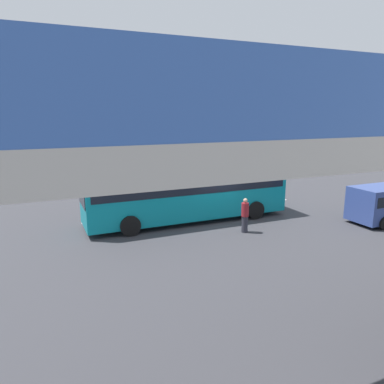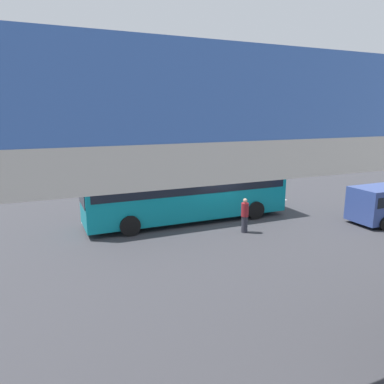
# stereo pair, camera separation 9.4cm
# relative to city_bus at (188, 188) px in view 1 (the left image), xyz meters

# --- Properties ---
(ground) EXTENTS (80.00, 80.00, 0.00)m
(ground) POSITION_rel_city_bus_xyz_m (-1.33, 0.69, -1.88)
(ground) COLOR #38383D
(city_bus) EXTENTS (11.54, 2.85, 3.15)m
(city_bus) POSITION_rel_city_bus_xyz_m (0.00, 0.00, 0.00)
(city_bus) COLOR #0C8493
(city_bus) RESTS_ON ground
(pedestrian) EXTENTS (0.38, 0.38, 1.79)m
(pedestrian) POSITION_rel_city_bus_xyz_m (-1.85, 3.08, -1.00)
(pedestrian) COLOR #2D2D38
(pedestrian) RESTS_ON ground
(traffic_sign) EXTENTS (0.08, 0.60, 2.80)m
(traffic_sign) POSITION_rel_city_bus_xyz_m (0.48, -3.81, 0.01)
(traffic_sign) COLOR slate
(traffic_sign) RESTS_ON ground
(lane_dash_leftmost) EXTENTS (2.00, 0.20, 0.01)m
(lane_dash_leftmost) POSITION_rel_city_bus_xyz_m (-7.33, -1.87, -1.88)
(lane_dash_leftmost) COLOR silver
(lane_dash_leftmost) RESTS_ON ground
(lane_dash_left) EXTENTS (2.00, 0.20, 0.01)m
(lane_dash_left) POSITION_rel_city_bus_xyz_m (-3.33, -1.87, -1.88)
(lane_dash_left) COLOR silver
(lane_dash_left) RESTS_ON ground
(lane_dash_centre) EXTENTS (2.00, 0.20, 0.01)m
(lane_dash_centre) POSITION_rel_city_bus_xyz_m (0.67, -1.87, -1.88)
(lane_dash_centre) COLOR silver
(lane_dash_centre) RESTS_ON ground
(lane_dash_right) EXTENTS (2.00, 0.20, 0.01)m
(lane_dash_right) POSITION_rel_city_bus_xyz_m (4.67, -1.87, -1.88)
(lane_dash_right) COLOR silver
(lane_dash_right) RESTS_ON ground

